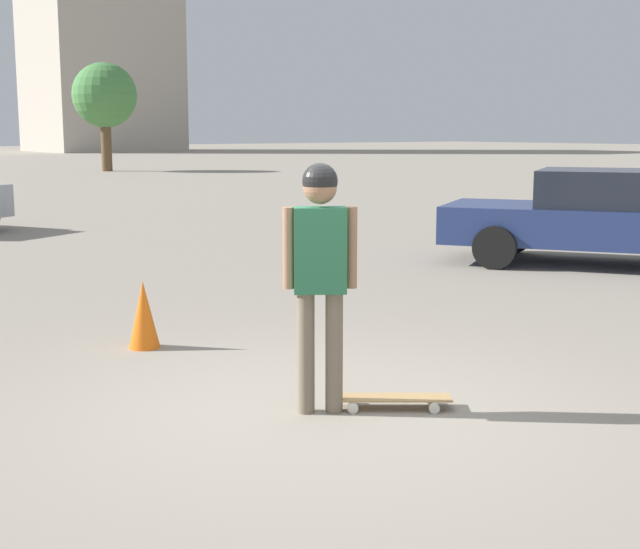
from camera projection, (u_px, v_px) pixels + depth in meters
The scene contains 6 objects.
ground_plane at pixel (320, 412), 6.43m from camera, with size 220.00×220.00×0.00m, color gray.
person at pixel (320, 259), 6.25m from camera, with size 0.37×0.45×1.79m.
skateboard at pixel (392, 399), 6.49m from camera, with size 0.67×0.81×0.09m.
car_parked_near at pixel (605, 216), 13.27m from camera, with size 4.88×4.10×1.43m.
tree_distant at pixel (105, 96), 43.50m from camera, with size 3.16×3.16×5.28m.
traffic_cone at pixel (144, 314), 8.27m from camera, with size 0.29×0.29×0.63m.
Camera 1 is at (4.99, -3.65, 2.01)m, focal length 50.00 mm.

